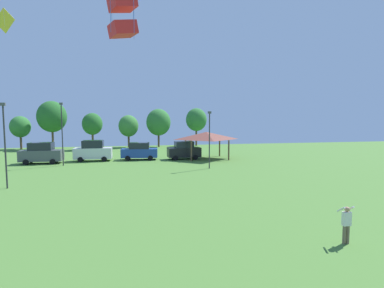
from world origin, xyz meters
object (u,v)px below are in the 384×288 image
(treeline_tree_0, at_px, (20,127))
(light_post_0, at_px, (5,141))
(parked_car_rightmost_in_row, at_px, (184,150))
(park_pavilion, at_px, (206,136))
(light_post_1, at_px, (209,136))
(treeline_tree_3, at_px, (128,126))
(treeline_tree_5, at_px, (196,120))
(light_post_2, at_px, (62,131))
(treeline_tree_4, at_px, (158,122))
(kite_flying_4, at_px, (5,21))
(parked_car_leftmost, at_px, (41,153))
(parked_car_second_from_left, at_px, (93,151))
(treeline_tree_1, at_px, (52,117))
(parked_car_third_from_left, at_px, (139,151))
(treeline_tree_2, at_px, (92,124))
(person_standing_near_foreground, at_px, (346,222))
(kite_flying_3, at_px, (123,16))

(treeline_tree_0, bearing_deg, light_post_0, -73.36)
(parked_car_rightmost_in_row, bearing_deg, park_pavilion, -4.47)
(light_post_1, bearing_deg, treeline_tree_3, 108.84)
(parked_car_rightmost_in_row, bearing_deg, treeline_tree_5, 69.62)
(parked_car_rightmost_in_row, distance_m, light_post_2, 15.03)
(light_post_1, bearing_deg, treeline_tree_4, 97.34)
(kite_flying_4, height_order, parked_car_leftmost, kite_flying_4)
(parked_car_leftmost, xyz_separation_m, parked_car_second_from_left, (5.81, 1.02, 0.04))
(parked_car_leftmost, distance_m, treeline_tree_5, 29.83)
(treeline_tree_1, bearing_deg, light_post_1, -49.25)
(kite_flying_4, height_order, treeline_tree_4, kite_flying_4)
(treeline_tree_1, xyz_separation_m, treeline_tree_4, (18.63, -0.16, -1.03))
(parked_car_second_from_left, relative_size, parked_car_rightmost_in_row, 1.05)
(treeline_tree_4, bearing_deg, light_post_0, -115.09)
(parked_car_third_from_left, xyz_separation_m, parked_car_rightmost_in_row, (5.81, -0.66, 0.05))
(treeline_tree_2, relative_size, treeline_tree_5, 0.86)
(parked_car_second_from_left, bearing_deg, treeline_tree_1, 119.13)
(parked_car_leftmost, height_order, treeline_tree_1, treeline_tree_1)
(light_post_2, bearing_deg, parked_car_rightmost_in_row, 9.98)
(kite_flying_4, xyz_separation_m, light_post_1, (20.71, -3.58, -11.88))
(treeline_tree_2, xyz_separation_m, treeline_tree_5, (19.03, 2.90, 0.70))
(parked_car_rightmost_in_row, relative_size, park_pavilion, 0.69)
(person_standing_near_foreground, height_order, treeline_tree_2, treeline_tree_2)
(kite_flying_3, relative_size, kite_flying_4, 0.91)
(kite_flying_4, distance_m, parked_car_third_from_left, 20.21)
(kite_flying_3, distance_m, treeline_tree_1, 41.65)
(treeline_tree_2, bearing_deg, parked_car_second_from_left, -82.92)
(kite_flying_4, bearing_deg, parked_car_third_from_left, 19.93)
(person_standing_near_foreground, distance_m, parked_car_rightmost_in_row, 27.88)
(person_standing_near_foreground, xyz_separation_m, treeline_tree_4, (-4.17, 45.21, 3.67))
(park_pavilion, height_order, light_post_1, light_post_1)
(parked_car_second_from_left, bearing_deg, treeline_tree_2, 98.65)
(kite_flying_4, relative_size, parked_car_leftmost, 0.53)
(treeline_tree_4, bearing_deg, parked_car_leftmost, -131.23)
(person_standing_near_foreground, distance_m, parked_car_third_from_left, 29.59)
(kite_flying_3, relative_size, treeline_tree_5, 0.32)
(parked_car_leftmost, height_order, treeline_tree_0, treeline_tree_0)
(light_post_2, height_order, treeline_tree_0, light_post_2)
(treeline_tree_4, relative_size, treeline_tree_5, 0.97)
(kite_flying_3, bearing_deg, light_post_0, 139.21)
(treeline_tree_3, bearing_deg, person_standing_near_foreground, -78.03)
(parked_car_leftmost, height_order, treeline_tree_5, treeline_tree_5)
(person_standing_near_foreground, height_order, park_pavilion, park_pavilion)
(parked_car_third_from_left, xyz_separation_m, treeline_tree_4, (3.98, 16.77, 3.51))
(parked_car_rightmost_in_row, relative_size, treeline_tree_4, 0.62)
(kite_flying_3, relative_size, parked_car_third_from_left, 0.48)
(light_post_0, height_order, treeline_tree_4, treeline_tree_4)
(treeline_tree_1, bearing_deg, kite_flying_4, -86.93)
(parked_car_leftmost, bearing_deg, treeline_tree_3, 63.20)
(parked_car_third_from_left, relative_size, park_pavilion, 0.75)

